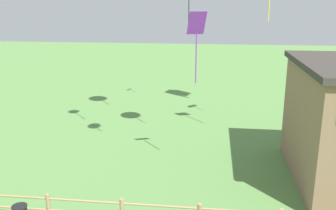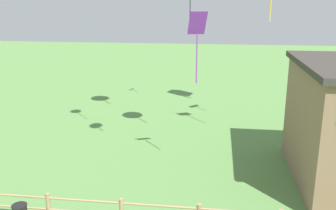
{
  "view_description": "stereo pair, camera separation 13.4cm",
  "coord_description": "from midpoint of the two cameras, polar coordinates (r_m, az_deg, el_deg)",
  "views": [
    {
      "loc": [
        1.53,
        -4.89,
        7.13
      ],
      "look_at": [
        0.0,
        7.51,
        3.65
      ],
      "focal_mm": 40.0,
      "sensor_mm": 36.0,
      "label": 1
    },
    {
      "loc": [
        1.66,
        -4.87,
        7.13
      ],
      "look_at": [
        0.0,
        7.51,
        3.65
      ],
      "focal_mm": 40.0,
      "sensor_mm": 36.0,
      "label": 2
    }
  ],
  "objects": [
    {
      "name": "kite_purple_streamer",
      "position": [
        15.0,
        4.12,
        10.95
      ],
      "size": [
        0.81,
        0.65,
        2.85
      ],
      "color": "purple"
    }
  ]
}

